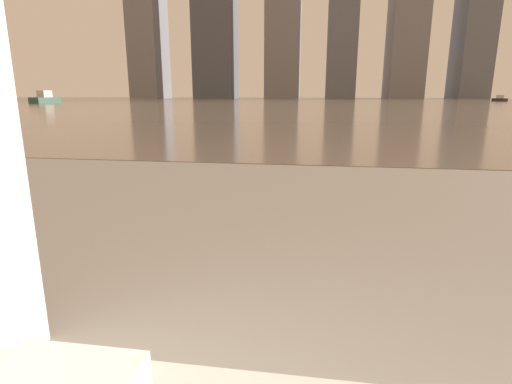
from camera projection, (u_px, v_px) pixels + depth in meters
The scene contains 7 objects.
harbor_water at pixel (317, 102), 59.60m from camera, with size 180.00×110.00×0.01m.
harbor_boat_2 at pixel (500, 99), 68.40m from camera, with size 1.60×2.97×1.06m.
harbor_boat_5 at pixel (45, 99), 53.29m from camera, with size 1.71×4.47×1.65m.
skyline_tower_2 at pixel (283, 28), 110.36m from camera, with size 9.49×8.39×37.79m.
skyline_tower_3 at pixel (342, 36), 108.52m from camera, with size 7.94×9.05×33.03m.
skyline_tower_4 at pixel (406, 36), 106.10m from camera, with size 8.80×13.69×32.38m.
skyline_tower_5 at pixel (478, 0), 101.62m from camera, with size 7.70×12.32×49.05m.
Camera 1 is at (0.39, 0.25, 1.18)m, focal length 28.00 mm.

